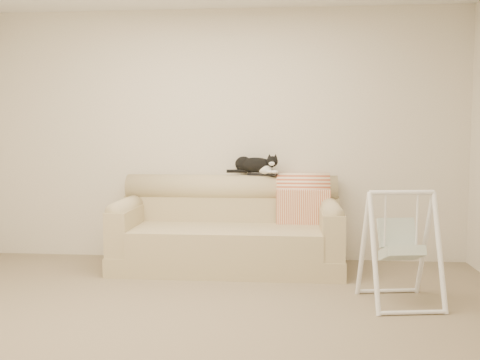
# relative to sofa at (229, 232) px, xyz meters

# --- Properties ---
(ground_plane) EXTENTS (5.00, 5.00, 0.00)m
(ground_plane) POSITION_rel_sofa_xyz_m (-0.09, -1.62, -0.35)
(ground_plane) COLOR #756348
(ground_plane) RESTS_ON ground
(room_shell) EXTENTS (5.04, 4.04, 2.60)m
(room_shell) POSITION_rel_sofa_xyz_m (-0.09, -1.62, 1.18)
(room_shell) COLOR beige
(room_shell) RESTS_ON ground
(sofa) EXTENTS (2.20, 0.93, 0.90)m
(sofa) POSITION_rel_sofa_xyz_m (0.00, 0.00, 0.00)
(sofa) COLOR tan
(sofa) RESTS_ON ground
(remote_a) EXTENTS (0.18, 0.07, 0.03)m
(remote_a) POSITION_rel_sofa_xyz_m (0.26, 0.24, 0.56)
(remote_a) COLOR black
(remote_a) RESTS_ON sofa
(remote_b) EXTENTS (0.17, 0.12, 0.02)m
(remote_b) POSITION_rel_sofa_xyz_m (0.40, 0.21, 0.56)
(remote_b) COLOR black
(remote_b) RESTS_ON sofa
(tuxedo_cat) EXTENTS (0.54, 0.28, 0.21)m
(tuxedo_cat) POSITION_rel_sofa_xyz_m (0.25, 0.26, 0.65)
(tuxedo_cat) COLOR black
(tuxedo_cat) RESTS_ON sofa
(throw_blanket) EXTENTS (0.53, 0.38, 0.58)m
(throw_blanket) POSITION_rel_sofa_xyz_m (0.74, 0.23, 0.37)
(throw_blanket) COLOR #BF4D2A
(throw_blanket) RESTS_ON sofa
(baby_swing) EXTENTS (0.62, 0.66, 0.89)m
(baby_swing) POSITION_rel_sofa_xyz_m (1.45, -1.02, 0.09)
(baby_swing) COLOR white
(baby_swing) RESTS_ON ground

